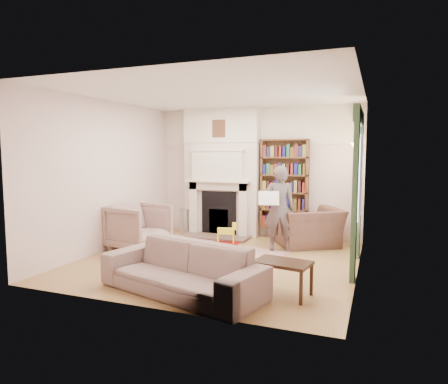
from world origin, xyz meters
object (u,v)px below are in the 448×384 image
at_px(man_reading, 279,209).
at_px(rocking_horse, 226,234).
at_px(coffee_table, 282,278).
at_px(paraffin_heater, 184,221).
at_px(bookcase, 284,184).
at_px(armchair_left, 139,227).
at_px(armchair_reading, 309,227).
at_px(sofa, 182,269).

distance_m(man_reading, rocking_horse, 1.25).
distance_m(coffee_table, paraffin_heater, 4.37).
bearing_deg(paraffin_heater, rocking_horse, -30.92).
distance_m(bookcase, armchair_left, 3.15).
distance_m(armchair_reading, paraffin_heater, 2.89).
relative_size(bookcase, coffee_table, 2.64).
relative_size(armchair_reading, paraffin_heater, 2.11).
height_order(sofa, rocking_horse, sofa).
distance_m(bookcase, sofa, 3.92).
height_order(man_reading, paraffin_heater, man_reading).
height_order(bookcase, man_reading, bookcase).
bearing_deg(rocking_horse, armchair_reading, 2.58).
bearing_deg(paraffin_heater, bookcase, 5.56).
relative_size(sofa, paraffin_heater, 4.07).
bearing_deg(bookcase, man_reading, -81.89).
bearing_deg(armchair_reading, armchair_left, -6.00).
distance_m(armchair_left, paraffin_heater, 1.76).
bearing_deg(armchair_reading, coffee_table, 60.55).
distance_m(armchair_reading, armchair_left, 3.28).
xyz_separation_m(paraffin_heater, rocking_horse, (1.32, -0.79, -0.05)).
bearing_deg(man_reading, armchair_reading, -143.38).
height_order(armchair_reading, rocking_horse, armchair_reading).
height_order(armchair_left, sofa, armchair_left).
distance_m(armchair_reading, coffee_table, 2.87).
bearing_deg(rocking_horse, paraffin_heater, 134.20).
xyz_separation_m(sofa, paraffin_heater, (-1.76, 3.57, -0.05)).
bearing_deg(armchair_left, paraffin_heater, 7.94).
distance_m(bookcase, armchair_reading, 1.13).
relative_size(man_reading, rocking_horse, 3.10).
bearing_deg(paraffin_heater, coffee_table, -46.52).
relative_size(coffee_table, paraffin_heater, 1.27).
bearing_deg(sofa, paraffin_heater, 131.62).
distance_m(bookcase, rocking_horse, 1.68).
xyz_separation_m(coffee_table, rocking_horse, (-1.69, 2.38, 0.00)).
bearing_deg(rocking_horse, man_reading, -20.68).
relative_size(armchair_reading, coffee_table, 1.66).
relative_size(bookcase, armchair_reading, 1.60).
distance_m(armchair_left, man_reading, 2.66).
relative_size(sofa, coffee_table, 3.20).
bearing_deg(coffee_table, bookcase, 111.99).
distance_m(armchair_left, rocking_horse, 1.71).
relative_size(man_reading, paraffin_heater, 2.91).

